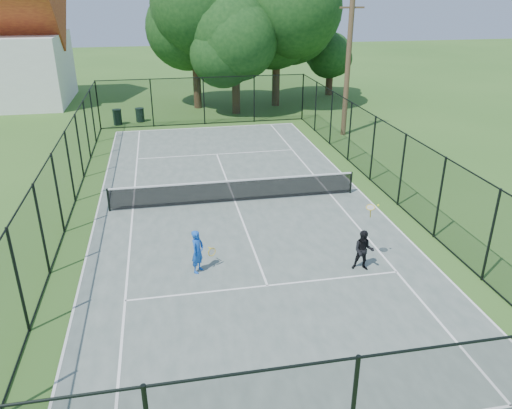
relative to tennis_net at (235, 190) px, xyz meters
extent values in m
plane|color=#325D20|center=(0.00, 0.00, -0.58)|extent=(120.00, 120.00, 0.00)
cube|color=#505E56|center=(0.00, 0.00, -0.55)|extent=(11.00, 24.00, 0.06)
cylinder|color=black|center=(-5.00, 0.00, -0.04)|extent=(0.08, 0.08, 0.95)
cylinder|color=black|center=(5.00, 0.00, -0.04)|extent=(0.08, 0.08, 0.95)
cube|color=black|center=(0.00, 0.00, -0.04)|extent=(10.00, 0.03, 0.88)
cube|color=white|center=(0.00, 0.00, 0.40)|extent=(10.00, 0.05, 0.06)
cylinder|color=#332114|center=(-0.03, 17.83, 1.38)|extent=(0.56, 0.56, 3.93)
sphere|color=black|center=(-0.03, 17.83, 5.12)|extent=(7.09, 7.09, 7.09)
cylinder|color=#332114|center=(2.47, 15.62, 1.07)|extent=(0.56, 0.56, 3.30)
sphere|color=black|center=(2.47, 15.62, 4.20)|extent=(5.92, 5.92, 5.92)
cylinder|color=#332114|center=(5.73, 17.53, 1.59)|extent=(0.56, 0.56, 4.34)
sphere|color=black|center=(5.73, 17.53, 5.49)|extent=(6.90, 6.90, 6.90)
cylinder|color=#332114|center=(10.88, 20.55, 0.51)|extent=(0.56, 0.56, 2.19)
sphere|color=black|center=(10.88, 20.55, 2.56)|extent=(3.82, 3.82, 3.82)
cylinder|color=black|center=(-5.50, 13.93, -0.11)|extent=(0.54, 0.54, 0.95)
cylinder|color=black|center=(-5.50, 13.93, 0.39)|extent=(0.58, 0.58, 0.05)
cylinder|color=black|center=(-4.10, 14.42, -0.15)|extent=(0.54, 0.54, 0.85)
cylinder|color=black|center=(-4.10, 14.42, 0.30)|extent=(0.58, 0.58, 0.05)
cylinder|color=#4C3823|center=(7.94, 9.00, 3.34)|extent=(0.30, 0.30, 7.83)
cube|color=#4C3823|center=(7.94, 9.00, 6.54)|extent=(1.40, 0.10, 0.10)
imported|color=blue|center=(-1.94, -5.18, 0.18)|extent=(0.57, 0.61, 1.40)
torus|color=gold|center=(-1.49, -5.03, 0.03)|extent=(0.27, 0.18, 0.29)
cylinder|color=silver|center=(-1.49, -5.03, 0.03)|extent=(0.23, 0.15, 0.25)
imported|color=black|center=(3.11, -6.03, 0.14)|extent=(0.77, 0.69, 1.32)
torus|color=gold|center=(3.36, -5.68, 1.43)|extent=(0.30, 0.28, 0.14)
cylinder|color=silver|center=(3.36, -5.68, 1.43)|extent=(0.26, 0.24, 0.11)
sphere|color=#CCE526|center=(3.62, -5.65, 1.46)|extent=(0.07, 0.07, 0.07)
camera|label=1|loc=(-2.70, -18.67, 7.64)|focal=35.00mm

